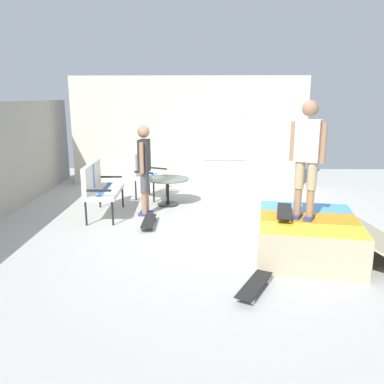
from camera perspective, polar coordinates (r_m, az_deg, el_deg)
name	(u,v)px	position (r m, az deg, el deg)	size (l,w,h in m)	color
ground_plane	(212,234)	(6.72, 2.94, -6.12)	(12.00, 12.00, 0.10)	#B2B2AD
house_facade	(189,131)	(10.16, -0.38, 8.84)	(0.23, 6.00, 2.74)	beige
skate_ramp	(309,236)	(5.89, 16.71, -6.18)	(1.93, 2.35, 0.56)	tan
patio_bench	(99,184)	(7.60, -13.43, 1.08)	(1.27, 0.60, 1.02)	black
patio_chair_near_house	(147,171)	(8.81, -6.61, 3.05)	(0.80, 0.76, 1.02)	black
patio_table	(168,186)	(8.22, -3.55, 0.85)	(0.90, 0.90, 0.57)	black
person_watching	(144,164)	(7.44, -6.95, 4.13)	(0.48, 0.27, 1.71)	navy
person_skater	(307,152)	(5.50, 16.44, 5.57)	(0.35, 0.43, 1.62)	navy
skateboard_by_bench	(149,221)	(6.98, -6.31, -4.26)	(0.80, 0.21, 0.10)	black
skateboard_spare	(254,285)	(4.75, 9.07, -13.25)	(0.81, 0.54, 0.10)	black
skateboard_on_ramp	(284,211)	(5.70, 13.30, -2.73)	(0.82, 0.36, 0.10)	black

